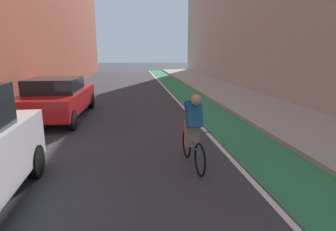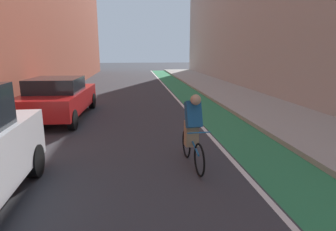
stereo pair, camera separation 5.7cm
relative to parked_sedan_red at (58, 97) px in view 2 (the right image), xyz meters
name	(u,v)px [view 2 (the right image)]	position (x,y,z in m)	size (l,w,h in m)	color
ground_plane	(135,110)	(2.85, 1.05, -0.79)	(98.11, 98.11, 0.00)	#38383D
bike_lane_paint	(196,101)	(5.94, 3.05, -0.79)	(1.60, 44.60, 0.00)	#2D8451
lane_divider_stripe	(179,101)	(5.04, 3.05, -0.79)	(0.12, 44.60, 0.00)	white
sidewalk_right	(242,98)	(8.39, 3.05, -0.72)	(3.30, 44.60, 0.14)	#A8A59E
parked_sedan_red	(58,97)	(0.00, 0.00, 0.00)	(2.14, 4.66, 1.53)	red
cyclist_trailing	(193,128)	(4.05, -4.98, 0.06)	(0.48, 1.73, 1.62)	black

